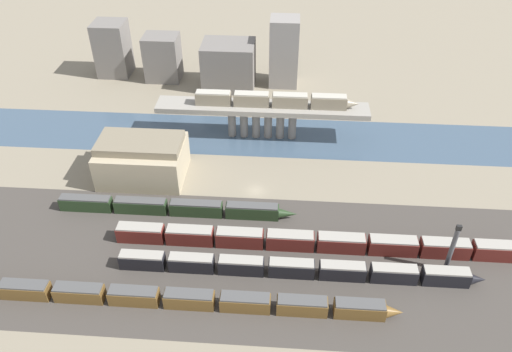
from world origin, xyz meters
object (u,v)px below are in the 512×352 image
(train_yard_far, at_px, (321,242))
(signal_tower, at_px, (452,249))
(train_yard_mid, at_px, (297,269))
(train_on_bridge, at_px, (275,100))
(train_yard_near, at_px, (168,298))
(warehouse_building, at_px, (142,159))
(train_yard_outer, at_px, (174,207))

(train_yard_far, relative_size, signal_tower, 7.28)
(train_yard_mid, bearing_deg, train_yard_far, 56.33)
(train_on_bridge, relative_size, train_yard_mid, 0.60)
(train_yard_near, bearing_deg, warehouse_building, 110.18)
(train_yard_outer, bearing_deg, signal_tower, -12.73)
(train_yard_outer, bearing_deg, train_yard_near, -81.09)
(train_yard_mid, bearing_deg, warehouse_building, 141.74)
(train_yard_near, height_order, train_yard_outer, train_yard_outer)
(train_yard_outer, height_order, signal_tower, signal_tower)
(train_yard_far, relative_size, train_yard_outer, 1.62)
(train_yard_outer, bearing_deg, train_yard_far, -15.13)
(train_yard_far, bearing_deg, warehouse_building, 152.50)
(train_yard_mid, xyz_separation_m, warehouse_building, (-40.32, 31.79, 3.46))
(train_yard_near, distance_m, train_yard_mid, 26.88)
(train_on_bridge, distance_m, train_yard_far, 47.65)
(train_yard_far, bearing_deg, train_on_bridge, 105.25)
(train_yard_near, relative_size, warehouse_building, 4.18)
(train_on_bridge, relative_size, warehouse_building, 2.12)
(warehouse_building, bearing_deg, train_yard_mid, -38.26)
(train_yard_outer, distance_m, signal_tower, 62.61)
(train_yard_mid, distance_m, signal_tower, 32.03)
(train_on_bridge, bearing_deg, train_yard_far, -74.75)
(train_yard_outer, xyz_separation_m, warehouse_building, (-10.93, 14.38, 3.51))
(train_yard_far, distance_m, warehouse_building, 51.58)
(train_yard_outer, xyz_separation_m, signal_tower, (60.92, -13.77, 4.40))
(train_on_bridge, xyz_separation_m, train_yard_outer, (-22.50, -35.51, -10.43))
(train_on_bridge, distance_m, train_yard_outer, 43.31)
(train_yard_near, relative_size, train_yard_far, 0.98)
(train_yard_near, xyz_separation_m, train_yard_far, (30.54, 17.38, 0.23))
(train_on_bridge, relative_size, train_yard_far, 0.50)
(train_yard_mid, relative_size, train_yard_outer, 1.33)
(train_yard_outer, bearing_deg, train_on_bridge, 57.64)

